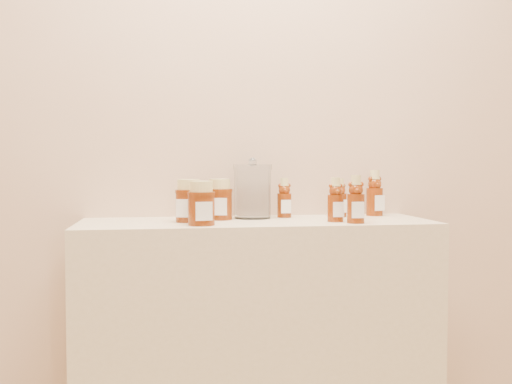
{
  "coord_description": "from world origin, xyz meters",
  "views": [
    {
      "loc": [
        -0.3,
        -0.37,
        1.09
      ],
      "look_at": [
        -0.01,
        1.52,
        1.0
      ],
      "focal_mm": 40.0,
      "sensor_mm": 36.0,
      "label": 1
    }
  ],
  "objects": [
    {
      "name": "honey_jar_front",
      "position": [
        -0.2,
        1.43,
        0.97
      ],
      "size": [
        0.1,
        0.1,
        0.14
      ],
      "primitive_type": null,
      "rotation": [
        0.0,
        0.0,
        0.14
      ],
      "color": "#5A1E07",
      "rests_on": "display_table"
    },
    {
      "name": "honey_jar_back",
      "position": [
        -0.12,
        1.61,
        0.97
      ],
      "size": [
        0.1,
        0.1,
        0.14
      ],
      "primitive_type": null,
      "rotation": [
        0.0,
        0.0,
        -0.15
      ],
      "color": "#5A1E07",
      "rests_on": "display_table"
    },
    {
      "name": "bear_bottle_back_mid",
      "position": [
        0.32,
        1.65,
        0.98
      ],
      "size": [
        0.06,
        0.06,
        0.16
      ],
      "primitive_type": null,
      "rotation": [
        0.0,
        0.0,
        0.18
      ],
      "color": "#5A1E07",
      "rests_on": "display_table"
    },
    {
      "name": "bear_bottle_back_right",
      "position": [
        0.47,
        1.68,
        1.0
      ],
      "size": [
        0.08,
        0.08,
        0.19
      ],
      "primitive_type": null,
      "rotation": [
        0.0,
        0.0,
        0.29
      ],
      "color": "#5A1E07",
      "rests_on": "display_table"
    },
    {
      "name": "glass_canister",
      "position": [
        -0.0,
        1.64,
        1.01
      ],
      "size": [
        0.17,
        0.17,
        0.21
      ],
      "primitive_type": null,
      "rotation": [
        0.0,
        0.0,
        -0.25
      ],
      "color": "white",
      "rests_on": "display_table"
    },
    {
      "name": "bear_bottle_front_right",
      "position": [
        0.31,
        1.42,
        0.99
      ],
      "size": [
        0.07,
        0.07,
        0.18
      ],
      "primitive_type": null,
      "rotation": [
        0.0,
        0.0,
        -0.09
      ],
      "color": "#5A1E07",
      "rests_on": "display_table"
    },
    {
      "name": "bear_bottle_back_left",
      "position": [
        0.12,
        1.66,
        0.98
      ],
      "size": [
        0.06,
        0.06,
        0.16
      ],
      "primitive_type": null,
      "rotation": [
        0.0,
        0.0,
        0.04
      ],
      "color": "#5A1E07",
      "rests_on": "display_table"
    },
    {
      "name": "display_table",
      "position": [
        0.0,
        1.55,
        0.45
      ],
      "size": [
        1.2,
        0.4,
        0.9
      ],
      "primitive_type": "cube",
      "color": "beige",
      "rests_on": "ground"
    },
    {
      "name": "bear_bottle_front_left",
      "position": [
        0.26,
        1.48,
        0.98
      ],
      "size": [
        0.06,
        0.06,
        0.17
      ],
      "primitive_type": null,
      "rotation": [
        0.0,
        0.0,
        0.08
      ],
      "color": "#5A1E07",
      "rests_on": "display_table"
    },
    {
      "name": "wall_back",
      "position": [
        0.0,
        1.75,
        1.35
      ],
      "size": [
        3.5,
        0.02,
        2.7
      ],
      "primitive_type": "cube",
      "color": "tan",
      "rests_on": "ground"
    },
    {
      "name": "honey_jar_left",
      "position": [
        -0.23,
        1.55,
        0.97
      ],
      "size": [
        0.12,
        0.12,
        0.14
      ],
      "primitive_type": null,
      "rotation": [
        0.0,
        0.0,
        -0.41
      ],
      "color": "#5A1E07",
      "rests_on": "display_table"
    }
  ]
}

